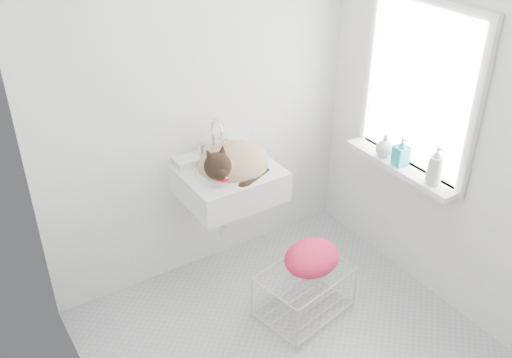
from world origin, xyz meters
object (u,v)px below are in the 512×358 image
sink (229,169)px  bottle_b (399,164)px  bottle_a (432,183)px  bottle_c (384,155)px  wire_rack (304,294)px  cat (232,164)px

sink → bottle_b: size_ratio=3.20×
sink → bottle_a: sink is taller
bottle_b → bottle_c: (0.00, 0.14, 0.00)m
bottle_c → bottle_b: bearing=-90.0°
bottle_a → wire_rack: bearing=162.9°
cat → bottle_c: (0.94, -0.38, -0.04)m
sink → bottle_c: bearing=-22.6°
cat → wire_rack: bearing=-79.6°
wire_rack → bottle_b: size_ratio=2.91×
bottle_c → cat: bearing=158.2°
bottle_a → bottle_b: size_ratio=1.11×
sink → bottle_b: 1.09m
wire_rack → bottle_b: bottle_b is taller
sink → wire_rack: sink is taller
bottle_b → bottle_c: bearing=90.0°
sink → bottle_b: (0.95, -0.54, 0.00)m
cat → bottle_a: cat is taller
cat → bottle_c: cat is taller
bottle_a → bottle_b: bottle_a is taller
wire_rack → bottle_c: (0.75, 0.19, 0.70)m
cat → wire_rack: 0.95m
sink → bottle_c: (0.95, -0.39, 0.00)m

